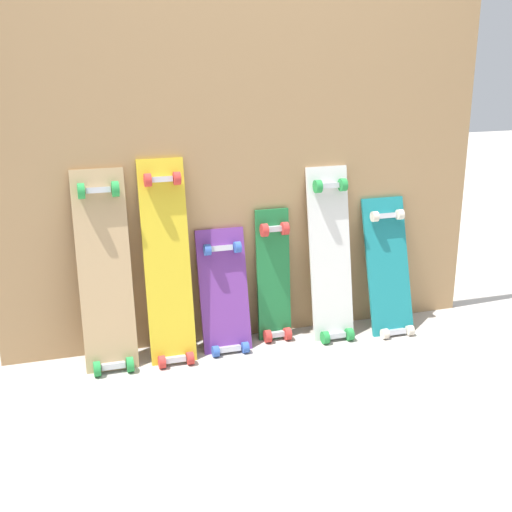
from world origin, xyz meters
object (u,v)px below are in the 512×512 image
Objects in this scene: skateboard_natural at (105,279)px; skateboard_white at (331,261)px; skateboard_teal at (389,274)px; skateboard_yellow at (168,270)px; skateboard_purple at (225,298)px; skateboard_green at (274,282)px.

skateboard_natural reaches higher than skateboard_white.
skateboard_white is 1.23× the size of skateboard_teal.
skateboard_yellow is (0.27, -0.00, 0.01)m from skateboard_natural.
skateboard_green is (0.25, 0.04, 0.04)m from skateboard_purple.
skateboard_teal is (0.82, -0.03, 0.04)m from skateboard_purple.
skateboard_white reaches higher than skateboard_green.
skateboard_yellow is at bearing 179.35° from skateboard_teal.
skateboard_purple is at bearing 3.50° from skateboard_yellow.
skateboard_yellow reaches higher than skateboard_teal.
skateboard_white is at bearing 0.68° from skateboard_yellow.
skateboard_yellow reaches higher than skateboard_white.
skateboard_purple is 0.26m from skateboard_green.
skateboard_purple is 0.87× the size of skateboard_teal.
skateboard_yellow is 1.53× the size of skateboard_purple.
skateboard_purple is 0.54m from skateboard_white.
skateboard_green is at bearing 6.40° from skateboard_yellow.
skateboard_green is at bearing 3.94° from skateboard_natural.
skateboard_white is at bearing 175.90° from skateboard_teal.
skateboard_purple is at bearing 179.27° from skateboard_white.
skateboard_natural is 1.35m from skateboard_teal.
skateboard_teal is at bearing -0.67° from skateboard_natural.
skateboard_white is at bearing -10.18° from skateboard_green.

